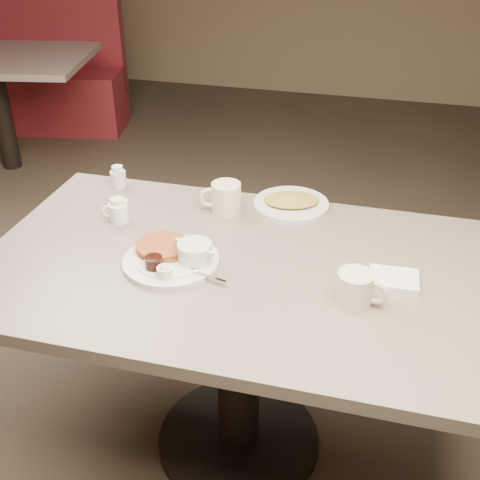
% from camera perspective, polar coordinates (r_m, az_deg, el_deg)
% --- Properties ---
extents(room, '(7.04, 8.04, 2.84)m').
position_cam_1_polar(room, '(1.50, -0.21, 18.93)').
color(room, '#4C3F33').
rests_on(room, ground).
extents(diner_table, '(1.50, 0.90, 0.75)m').
position_cam_1_polar(diner_table, '(1.85, -0.16, -6.66)').
color(diner_table, slate).
rests_on(diner_table, ground).
extents(main_plate, '(0.37, 0.36, 0.07)m').
position_cam_1_polar(main_plate, '(1.76, -6.20, -1.50)').
color(main_plate, silver).
rests_on(main_plate, diner_table).
extents(coffee_mug_near, '(0.14, 0.11, 0.09)m').
position_cam_1_polar(coffee_mug_near, '(1.61, 10.85, -4.45)').
color(coffee_mug_near, beige).
rests_on(coffee_mug_near, diner_table).
extents(napkin, '(0.14, 0.11, 0.02)m').
position_cam_1_polar(napkin, '(1.73, 14.22, -3.61)').
color(napkin, white).
rests_on(napkin, diner_table).
extents(coffee_mug_far, '(0.15, 0.12, 0.10)m').
position_cam_1_polar(coffee_mug_far, '(2.01, -1.42, 4.00)').
color(coffee_mug_far, beige).
rests_on(coffee_mug_far, diner_table).
extents(creamer_left, '(0.09, 0.07, 0.08)m').
position_cam_1_polar(creamer_left, '(2.00, -11.37, 2.72)').
color(creamer_left, white).
rests_on(creamer_left, diner_table).
extents(creamer_right, '(0.07, 0.07, 0.08)m').
position_cam_1_polar(creamer_right, '(2.22, -11.37, 5.79)').
color(creamer_right, silver).
rests_on(creamer_right, diner_table).
extents(hash_plate, '(0.31, 0.31, 0.04)m').
position_cam_1_polar(hash_plate, '(2.06, 4.82, 3.50)').
color(hash_plate, silver).
rests_on(hash_plate, diner_table).
extents(booth_back_left, '(1.45, 1.62, 1.12)m').
position_cam_1_polar(booth_back_left, '(4.96, -18.28, 14.39)').
color(booth_back_left, maroon).
rests_on(booth_back_left, ground).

